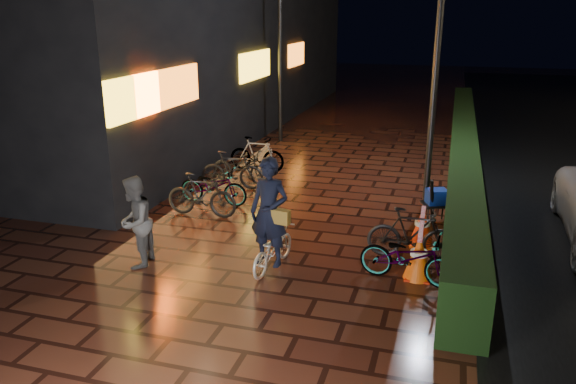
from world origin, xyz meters
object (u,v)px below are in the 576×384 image
(cyclist, at_px, (271,229))
(cart_assembly, at_px, (436,199))
(bystander_person, at_px, (135,222))
(traffic_barrier, at_px, (421,241))

(cyclist, bearing_deg, cart_assembly, 49.96)
(bystander_person, bearing_deg, cart_assembly, 117.10)
(bystander_person, height_order, cart_assembly, bystander_person)
(traffic_barrier, bearing_deg, cyclist, -155.83)
(cart_assembly, bearing_deg, traffic_barrier, -94.94)
(cyclist, xyz_separation_m, traffic_barrier, (2.46, 1.11, -0.37))
(traffic_barrier, bearing_deg, cart_assembly, 85.06)
(cyclist, relative_size, cart_assembly, 1.91)
(bystander_person, xyz_separation_m, cart_assembly, (4.96, 3.64, -0.27))
(bystander_person, relative_size, cyclist, 0.81)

